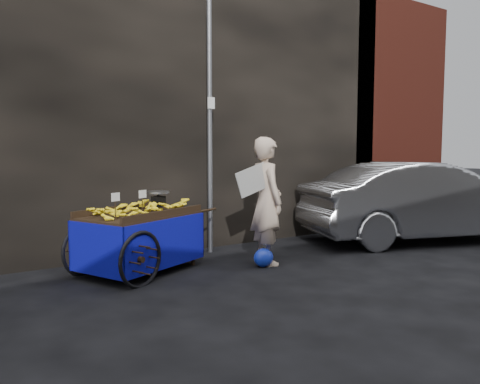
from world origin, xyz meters
TOP-DOWN VIEW (x-y plane):
  - ground at (0.00, 0.00)m, footprint 80.00×80.00m
  - building_wall at (0.39, 2.60)m, footprint 13.50×2.00m
  - street_pole at (0.30, 1.30)m, footprint 0.12×0.10m
  - banana_cart at (-1.16, 0.73)m, footprint 2.31×1.72m
  - vendor at (0.59, 0.16)m, footprint 0.87×0.74m
  - plastic_bag at (0.43, 0.02)m, footprint 0.30×0.24m
  - parked_car at (4.03, 0.00)m, footprint 4.64×2.90m

SIDE VIEW (x-z plane):
  - ground at x=0.00m, z-range 0.00..0.00m
  - plastic_bag at x=0.43m, z-range 0.00..0.27m
  - banana_cart at x=-1.16m, z-range 0.13..1.28m
  - parked_car at x=4.03m, z-range 0.00..1.44m
  - vendor at x=0.59m, z-range 0.00..1.85m
  - street_pole at x=0.30m, z-range 0.01..4.01m
  - building_wall at x=0.39m, z-range 0.00..5.00m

